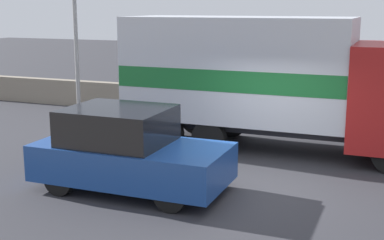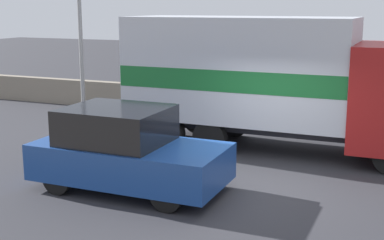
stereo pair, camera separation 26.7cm
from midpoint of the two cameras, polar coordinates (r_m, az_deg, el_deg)
name	(u,v)px [view 2 (the right image)]	position (r m, az deg, el deg)	size (l,w,h in m)	color
ground_plane	(246,188)	(10.99, 6.53, -7.24)	(80.00, 80.00, 0.00)	#2D2D33
stone_wall_backdrop	(309,110)	(17.00, 12.83, 1.09)	(60.00, 0.35, 0.93)	gray
box_truck	(271,78)	(13.60, 8.94, 4.46)	(7.69, 2.43, 3.35)	maroon
car_hatchback	(126,151)	(10.73, -6.31, -3.26)	(3.82, 1.85, 1.66)	navy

